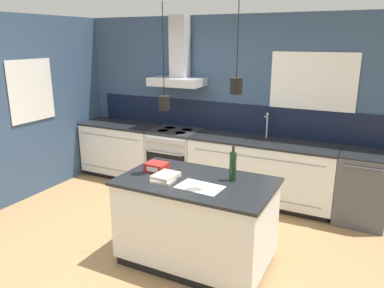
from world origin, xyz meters
The scene contains 12 objects.
ground_plane centered at (0.00, 0.00, 0.00)m, with size 16.00×16.00×0.00m, color #A87F51.
wall_back centered at (-0.03, 2.00, 1.35)m, with size 5.60×2.24×2.60m.
wall_left centered at (-2.43, 0.70, 1.30)m, with size 0.08×3.80×2.60m.
counter_run_left centered at (-1.71, 1.69, 0.46)m, with size 1.32×0.64×0.91m.
counter_run_sink centered at (0.70, 1.69, 0.46)m, with size 2.03×0.64×1.27m.
oven_range centered at (-0.69, 1.69, 0.46)m, with size 0.75×0.66×0.91m.
dishwasher centered at (2.00, 1.69, 0.46)m, with size 0.60×0.65×0.91m.
kitchen_island centered at (0.53, -0.06, 0.46)m, with size 1.54×0.92×0.91m.
bottle_on_island centered at (0.86, 0.09, 1.06)m, with size 0.07×0.07×0.36m.
book_stack centered at (0.26, -0.20, 0.94)m, with size 0.23×0.32×0.07m.
red_supply_box centered at (0.04, -0.02, 0.96)m, with size 0.22×0.18×0.09m.
paper_pile centered at (0.65, -0.22, 0.91)m, with size 0.44×0.30×0.01m.
Camera 1 is at (2.06, -3.19, 2.26)m, focal length 35.00 mm.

